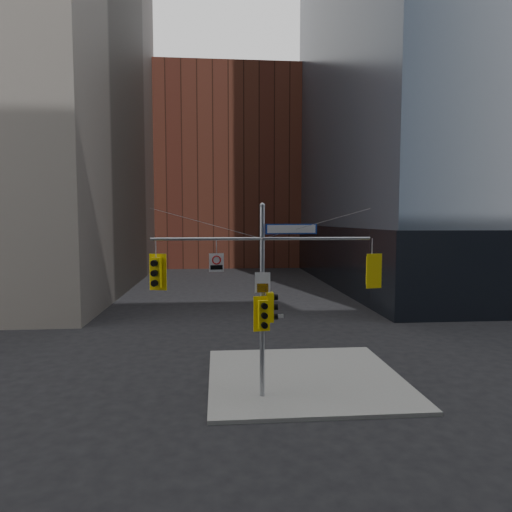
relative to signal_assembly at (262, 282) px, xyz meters
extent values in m
plane|color=black|center=(0.00, -1.99, -4.42)|extent=(160.00, 160.00, 0.00)
cube|color=gray|center=(2.00, 2.01, -4.34)|extent=(8.00, 8.00, 0.15)
cube|color=black|center=(28.00, 30.01, -1.42)|extent=(36.40, 36.40, 6.00)
cube|color=brown|center=(0.00, 56.01, 9.58)|extent=(26.00, 20.00, 28.00)
cylinder|color=#95979D|center=(0.00, 0.01, -0.82)|extent=(0.18, 0.18, 7.20)
sphere|color=#95979D|center=(0.00, 0.01, 2.78)|extent=(0.20, 0.20, 0.20)
cylinder|color=#95979D|center=(-2.00, 0.01, 1.58)|extent=(4.00, 0.11, 0.11)
cylinder|color=#95979D|center=(2.00, 0.01, 1.58)|extent=(4.00, 0.11, 0.11)
cylinder|color=#95979D|center=(0.00, -0.34, 1.58)|extent=(0.10, 0.70, 0.10)
cylinder|color=#95979D|center=(-2.00, 0.01, 2.13)|extent=(4.00, 0.02, 1.12)
cylinder|color=#95979D|center=(2.00, 0.01, 2.13)|extent=(4.00, 0.02, 1.12)
cube|color=yellow|center=(-3.81, 0.01, 0.38)|extent=(0.39, 0.31, 1.07)
cube|color=yellow|center=(-3.77, 0.19, 0.38)|extent=(0.63, 0.18, 1.33)
cylinder|color=black|center=(-3.86, -0.19, 0.74)|extent=(0.25, 0.21, 0.22)
cylinder|color=black|center=(-3.84, -0.11, 0.74)|extent=(0.19, 0.06, 0.19)
cylinder|color=black|center=(-3.86, -0.19, 0.38)|extent=(0.25, 0.21, 0.22)
cylinder|color=black|center=(-3.84, -0.11, 0.38)|extent=(0.19, 0.06, 0.19)
cylinder|color=black|center=(-3.86, -0.19, 0.03)|extent=(0.25, 0.21, 0.22)
cylinder|color=#0CE559|center=(-3.84, -0.11, 0.03)|extent=(0.19, 0.06, 0.19)
cube|color=yellow|center=(4.10, 0.01, 0.38)|extent=(0.37, 0.30, 1.04)
cube|color=yellow|center=(4.13, -0.17, 0.38)|extent=(0.61, 0.15, 1.28)
cylinder|color=black|center=(4.06, 0.20, 0.73)|extent=(0.24, 0.20, 0.22)
cylinder|color=black|center=(4.07, 0.12, 0.73)|extent=(0.19, 0.05, 0.19)
cylinder|color=black|center=(4.06, 0.20, 0.38)|extent=(0.24, 0.20, 0.22)
cylinder|color=black|center=(4.07, 0.12, 0.38)|extent=(0.19, 0.05, 0.19)
cylinder|color=black|center=(4.06, 0.20, 0.04)|extent=(0.24, 0.20, 0.22)
cylinder|color=black|center=(4.07, 0.12, 0.04)|extent=(0.19, 0.05, 0.19)
cube|color=yellow|center=(0.28, 0.01, -0.93)|extent=(0.27, 0.37, 1.09)
cylinder|color=black|center=(0.49, 0.02, -0.57)|extent=(0.18, 0.24, 0.23)
cylinder|color=black|center=(0.40, 0.01, -0.57)|extent=(0.03, 0.20, 0.20)
cylinder|color=black|center=(0.49, 0.02, -0.93)|extent=(0.18, 0.24, 0.23)
cylinder|color=black|center=(0.40, 0.01, -0.93)|extent=(0.03, 0.20, 0.20)
cylinder|color=black|center=(0.49, 0.02, -1.30)|extent=(0.18, 0.24, 0.23)
cylinder|color=black|center=(0.40, 0.01, -1.30)|extent=(0.03, 0.20, 0.20)
cube|color=yellow|center=(0.00, -0.27, -1.15)|extent=(0.37, 0.29, 1.05)
cube|color=yellow|center=(-0.03, -0.10, -1.15)|extent=(0.62, 0.14, 1.30)
cylinder|color=black|center=(0.03, -0.47, -0.80)|extent=(0.24, 0.19, 0.22)
cylinder|color=black|center=(0.02, -0.39, -0.80)|extent=(0.19, 0.05, 0.19)
cylinder|color=black|center=(0.03, -0.47, -1.15)|extent=(0.24, 0.19, 0.22)
cylinder|color=black|center=(0.02, -0.39, -1.15)|extent=(0.19, 0.05, 0.19)
cylinder|color=black|center=(0.03, -0.47, -1.50)|extent=(0.24, 0.19, 0.22)
cylinder|color=black|center=(0.02, -0.39, -1.50)|extent=(0.19, 0.05, 0.19)
cube|color=#103198|center=(1.07, 0.01, 1.93)|extent=(1.93, 0.31, 0.38)
cube|color=silver|center=(1.07, -0.02, 1.93)|extent=(1.81, 0.26, 0.29)
cube|color=silver|center=(-1.66, -0.01, 0.73)|extent=(0.53, 0.10, 0.66)
torus|color=#B20A0A|center=(-1.66, -0.03, 0.82)|extent=(0.33, 0.09, 0.33)
cube|color=black|center=(-1.66, -0.03, 0.56)|extent=(0.44, 0.07, 0.16)
cube|color=silver|center=(0.00, -0.11, 0.00)|extent=(0.56, 0.04, 0.73)
cube|color=#D88C00|center=(0.00, -0.13, -0.20)|extent=(0.41, 0.02, 0.33)
cube|color=silver|center=(0.45, 0.01, -1.28)|extent=(0.68, 0.09, 0.14)
cube|color=#145926|center=(0.00, 0.46, -1.68)|extent=(0.10, 0.77, 0.15)
camera|label=1|loc=(-1.64, -16.43, 2.26)|focal=32.00mm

